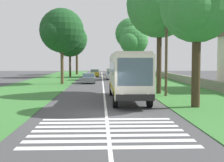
{
  "coord_description": "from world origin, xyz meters",
  "views": [
    {
      "loc": [
        -17.48,
        0.32,
        3.12
      ],
      "look_at": [
        5.82,
        -0.54,
        1.6
      ],
      "focal_mm": 49.41,
      "sensor_mm": 36.0,
      "label": 1
    }
  ],
  "objects_px": {
    "trailing_car_3": "(110,72)",
    "roadside_tree_left_2": "(76,40)",
    "trailing_car_0": "(89,78)",
    "roadside_tree_left_1": "(69,40)",
    "roadside_tree_right_1": "(195,8)",
    "roadside_tree_right_3": "(158,7)",
    "trailing_car_2": "(95,73)",
    "roadside_tree_right_2": "(133,41)",
    "roadside_tree_left_0": "(61,32)",
    "coach_bus": "(127,73)",
    "trailing_car_1": "(112,75)",
    "utility_pole": "(166,53)",
    "roadside_tree_right_0": "(130,34)"
  },
  "relations": [
    {
      "from": "trailing_car_3",
      "to": "roadside_tree_left_2",
      "type": "height_order",
      "value": "roadside_tree_left_2"
    },
    {
      "from": "trailing_car_0",
      "to": "roadside_tree_left_2",
      "type": "relative_size",
      "value": 0.41
    },
    {
      "from": "trailing_car_3",
      "to": "trailing_car_0",
      "type": "bearing_deg",
      "value": 171.6
    },
    {
      "from": "trailing_car_0",
      "to": "roadside_tree_left_1",
      "type": "relative_size",
      "value": 0.41
    },
    {
      "from": "trailing_car_0",
      "to": "roadside_tree_right_1",
      "type": "xyz_separation_m",
      "value": [
        -22.98,
        -7.91,
        5.94
      ]
    },
    {
      "from": "roadside_tree_left_1",
      "to": "roadside_tree_right_3",
      "type": "height_order",
      "value": "roadside_tree_right_3"
    },
    {
      "from": "trailing_car_2",
      "to": "roadside_tree_left_2",
      "type": "distance_m",
      "value": 11.58
    },
    {
      "from": "roadside_tree_right_2",
      "to": "roadside_tree_right_3",
      "type": "bearing_deg",
      "value": -179.93
    },
    {
      "from": "trailing_car_0",
      "to": "trailing_car_3",
      "type": "distance_m",
      "value": 26.54
    },
    {
      "from": "roadside_tree_left_0",
      "to": "roadside_tree_left_2",
      "type": "relative_size",
      "value": 0.95
    },
    {
      "from": "trailing_car_0",
      "to": "roadside_tree_left_1",
      "type": "xyz_separation_m",
      "value": [
        16.25,
        4.41,
        6.38
      ]
    },
    {
      "from": "coach_bus",
      "to": "trailing_car_3",
      "type": "bearing_deg",
      "value": -0.12
    },
    {
      "from": "coach_bus",
      "to": "trailing_car_2",
      "type": "bearing_deg",
      "value": 4.92
    },
    {
      "from": "trailing_car_1",
      "to": "trailing_car_2",
      "type": "height_order",
      "value": "same"
    },
    {
      "from": "trailing_car_2",
      "to": "roadside_tree_left_1",
      "type": "xyz_separation_m",
      "value": [
        -3.3,
        4.87,
        6.38
      ]
    },
    {
      "from": "trailing_car_0",
      "to": "roadside_tree_right_3",
      "type": "xyz_separation_m",
      "value": [
        -14.19,
        -7.06,
        7.54
      ]
    },
    {
      "from": "trailing_car_1",
      "to": "roadside_tree_left_0",
      "type": "height_order",
      "value": "roadside_tree_left_0"
    },
    {
      "from": "utility_pole",
      "to": "roadside_tree_left_1",
      "type": "bearing_deg",
      "value": 19.91
    },
    {
      "from": "coach_bus",
      "to": "roadside_tree_right_0",
      "type": "height_order",
      "value": "roadside_tree_right_0"
    },
    {
      "from": "trailing_car_1",
      "to": "trailing_car_2",
      "type": "relative_size",
      "value": 1.0
    },
    {
      "from": "roadside_tree_right_1",
      "to": "roadside_tree_right_3",
      "type": "xyz_separation_m",
      "value": [
        8.79,
        0.85,
        1.61
      ]
    },
    {
      "from": "roadside_tree_left_2",
      "to": "roadside_tree_right_0",
      "type": "xyz_separation_m",
      "value": [
        -10.74,
        -11.33,
        0.3
      ]
    },
    {
      "from": "roadside_tree_left_1",
      "to": "utility_pole",
      "type": "height_order",
      "value": "roadside_tree_left_1"
    },
    {
      "from": "roadside_tree_left_2",
      "to": "roadside_tree_right_3",
      "type": "relative_size",
      "value": 0.92
    },
    {
      "from": "roadside_tree_right_1",
      "to": "roadside_tree_right_2",
      "type": "height_order",
      "value": "roadside_tree_right_1"
    },
    {
      "from": "roadside_tree_right_3",
      "to": "trailing_car_1",
      "type": "bearing_deg",
      "value": 8.37
    },
    {
      "from": "coach_bus",
      "to": "roadside_tree_left_1",
      "type": "xyz_separation_m",
      "value": [
        35.24,
        8.19,
        4.9
      ]
    },
    {
      "from": "trailing_car_0",
      "to": "trailing_car_1",
      "type": "bearing_deg",
      "value": -20.11
    },
    {
      "from": "roadside_tree_left_0",
      "to": "roadside_tree_left_2",
      "type": "xyz_separation_m",
      "value": [
        29.08,
        0.34,
        0.98
      ]
    },
    {
      "from": "roadside_tree_right_0",
      "to": "utility_pole",
      "type": "height_order",
      "value": "roadside_tree_right_0"
    },
    {
      "from": "roadside_tree_left_2",
      "to": "roadside_tree_right_1",
      "type": "bearing_deg",
      "value": -166.78
    },
    {
      "from": "roadside_tree_right_2",
      "to": "trailing_car_3",
      "type": "bearing_deg",
      "value": 9.71
    },
    {
      "from": "trailing_car_1",
      "to": "roadside_tree_left_2",
      "type": "relative_size",
      "value": 0.41
    },
    {
      "from": "roadside_tree_right_1",
      "to": "utility_pole",
      "type": "distance_m",
      "value": 7.14
    },
    {
      "from": "trailing_car_0",
      "to": "utility_pole",
      "type": "distance_m",
      "value": 18.29
    },
    {
      "from": "roadside_tree_left_0",
      "to": "utility_pole",
      "type": "bearing_deg",
      "value": -143.21
    },
    {
      "from": "roadside_tree_right_1",
      "to": "roadside_tree_left_0",
      "type": "bearing_deg",
      "value": 28.36
    },
    {
      "from": "coach_bus",
      "to": "roadside_tree_left_2",
      "type": "relative_size",
      "value": 1.06
    },
    {
      "from": "coach_bus",
      "to": "roadside_tree_right_1",
      "type": "height_order",
      "value": "roadside_tree_right_1"
    },
    {
      "from": "trailing_car_3",
      "to": "roadside_tree_right_2",
      "type": "distance_m",
      "value": 19.56
    },
    {
      "from": "roadside_tree_left_0",
      "to": "roadside_tree_left_1",
      "type": "bearing_deg",
      "value": 2.63
    },
    {
      "from": "coach_bus",
      "to": "roadside_tree_right_3",
      "type": "relative_size",
      "value": 0.97
    },
    {
      "from": "roadside_tree_right_2",
      "to": "roadside_tree_right_1",
      "type": "bearing_deg",
      "value": -178.38
    },
    {
      "from": "trailing_car_3",
      "to": "roadside_tree_left_1",
      "type": "xyz_separation_m",
      "value": [
        -10.01,
        8.28,
        6.38
      ]
    },
    {
      "from": "roadside_tree_right_0",
      "to": "utility_pole",
      "type": "xyz_separation_m",
      "value": [
        -33.07,
        -0.01,
        -4.44
      ]
    },
    {
      "from": "trailing_car_3",
      "to": "roadside_tree_right_2",
      "type": "bearing_deg",
      "value": -170.29
    },
    {
      "from": "roadside_tree_left_1",
      "to": "roadside_tree_right_3",
      "type": "xyz_separation_m",
      "value": [
        -30.44,
        -11.47,
        1.17
      ]
    },
    {
      "from": "trailing_car_2",
      "to": "roadside_tree_left_0",
      "type": "distance_m",
      "value": 22.53
    },
    {
      "from": "trailing_car_0",
      "to": "trailing_car_2",
      "type": "distance_m",
      "value": 19.56
    },
    {
      "from": "roadside_tree_right_3",
      "to": "roadside_tree_right_0",
      "type": "bearing_deg",
      "value": -0.65
    }
  ]
}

